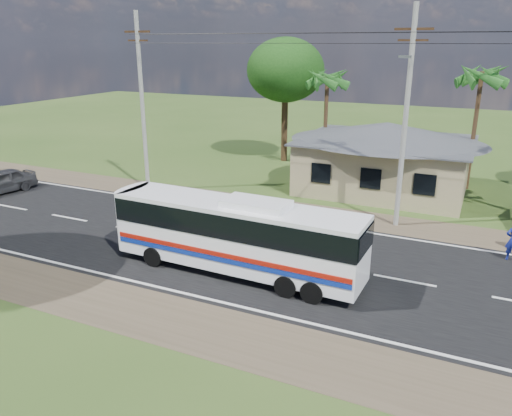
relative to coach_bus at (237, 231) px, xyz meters
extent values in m
plane|color=#2F4A1A|center=(2.01, 2.18, -1.90)|extent=(120.00, 120.00, 0.00)
cube|color=black|center=(2.01, 2.18, -1.89)|extent=(120.00, 10.00, 0.02)
cube|color=brown|center=(2.01, 8.68, -1.89)|extent=(120.00, 3.00, 0.01)
cube|color=brown|center=(2.01, -4.32, -1.89)|extent=(120.00, 3.00, 0.01)
cube|color=silver|center=(2.01, 6.88, -1.87)|extent=(120.00, 0.15, 0.01)
cube|color=silver|center=(2.01, -2.52, -1.87)|extent=(120.00, 0.15, 0.01)
cube|color=silver|center=(2.01, 2.18, -1.87)|extent=(120.00, 0.15, 0.01)
cube|color=tan|center=(3.01, 15.18, -0.30)|extent=(10.00, 8.00, 3.20)
cube|color=#4C4F54|center=(3.01, 15.18, 1.35)|extent=(10.60, 8.60, 0.10)
pyramid|color=#4C4F54|center=(3.01, 15.18, 2.50)|extent=(12.40, 10.00, 1.20)
cube|color=black|center=(0.01, 11.16, -0.20)|extent=(1.20, 0.08, 1.20)
cube|color=black|center=(3.01, 11.16, -0.20)|extent=(1.20, 0.08, 1.20)
cube|color=black|center=(6.01, 11.16, -0.20)|extent=(1.20, 0.08, 1.20)
cylinder|color=#9E9E99|center=(-10.99, 8.68, 3.60)|extent=(0.26, 0.26, 11.00)
cube|color=#3A2415|center=(-10.99, 8.68, 7.90)|extent=(1.80, 0.12, 0.12)
cube|color=#3A2415|center=(-10.99, 8.68, 7.40)|extent=(1.40, 0.10, 0.10)
cylinder|color=#9E9E99|center=(5.01, 8.68, 3.60)|extent=(0.26, 0.26, 11.00)
cube|color=#3A2415|center=(5.01, 8.68, 7.90)|extent=(1.80, 0.12, 0.12)
cube|color=#3A2415|center=(5.01, 8.68, 7.40)|extent=(1.40, 0.10, 0.10)
cylinder|color=gray|center=(5.01, 7.68, 6.70)|extent=(0.08, 2.00, 0.08)
cube|color=gray|center=(5.01, 6.68, 6.70)|extent=(0.50, 0.18, 0.12)
cylinder|color=black|center=(-2.99, 8.68, 7.70)|extent=(16.00, 0.02, 0.02)
cylinder|color=#47301E|center=(8.01, 17.68, 1.85)|extent=(0.28, 0.28, 7.50)
cylinder|color=#47301E|center=(-1.99, 18.18, 1.60)|extent=(0.28, 0.28, 7.00)
cylinder|color=#47301E|center=(-5.99, 20.18, 1.08)|extent=(0.50, 0.50, 5.95)
ellipsoid|color=#163C10|center=(-5.99, 20.18, 5.25)|extent=(6.00, 6.00, 4.92)
cube|color=white|center=(0.00, 0.00, -0.17)|extent=(10.66, 2.48, 2.65)
cube|color=black|center=(0.00, 0.00, 0.49)|extent=(10.71, 2.54, 0.97)
cube|color=black|center=(-5.31, 0.14, 0.18)|extent=(0.16, 2.04, 1.59)
cube|color=#991409|center=(-0.03, -1.12, -0.66)|extent=(10.43, 0.31, 0.19)
cube|color=navy|center=(-0.03, -1.12, -0.88)|extent=(10.43, 0.31, 0.19)
cube|color=white|center=(0.88, -0.02, 1.29)|extent=(2.69, 1.48, 0.27)
cylinder|color=black|center=(-3.57, -0.92, -1.45)|extent=(0.89, 0.33, 0.88)
cylinder|color=black|center=(-3.51, 1.11, -1.45)|extent=(0.89, 0.33, 0.88)
cylinder|color=black|center=(2.62, -1.08, -1.45)|extent=(0.89, 0.33, 0.88)
cylinder|color=black|center=(2.67, 0.95, -1.45)|extent=(0.89, 0.33, 0.88)
cylinder|color=black|center=(3.68, -1.11, -1.45)|extent=(0.89, 0.33, 0.88)
cylinder|color=black|center=(3.73, 0.92, -1.45)|extent=(0.89, 0.33, 0.88)
imported|color=#2F2F31|center=(-19.03, 4.04, -1.15)|extent=(2.59, 4.64, 1.49)
camera|label=1|loc=(8.73, -16.94, 7.35)|focal=35.00mm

